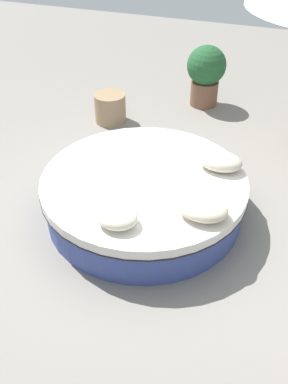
{
  "coord_description": "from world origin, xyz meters",
  "views": [
    {
      "loc": [
        -1.32,
        3.57,
        3.21
      ],
      "look_at": [
        0.0,
        0.0,
        0.3
      ],
      "focal_mm": 39.44,
      "sensor_mm": 36.0,
      "label": 1
    }
  ],
  "objects": [
    {
      "name": "throw_pillow_1",
      "position": [
        -0.76,
        0.41,
        0.6
      ],
      "size": [
        0.5,
        0.38,
        0.19
      ],
      "primitive_type": "ellipsoid",
      "color": "beige",
      "rests_on": "round_bed"
    },
    {
      "name": "throw_pillow_2",
      "position": [
        -0.75,
        -0.46,
        0.6
      ],
      "size": [
        0.5,
        0.34,
        0.2
      ],
      "primitive_type": "ellipsoid",
      "color": "beige",
      "rests_on": "round_bed"
    },
    {
      "name": "round_bed",
      "position": [
        0.0,
        0.0,
        0.26
      ],
      "size": [
        2.31,
        2.31,
        0.5
      ],
      "color": "#38478C",
      "rests_on": "ground_plane"
    },
    {
      "name": "ground_plane",
      "position": [
        0.0,
        0.0,
        0.0
      ],
      "size": [
        16.0,
        16.0,
        0.0
      ],
      "primitive_type": "plane",
      "color": "gray"
    },
    {
      "name": "planter",
      "position": [
        0.05,
        -3.08,
        0.57
      ],
      "size": [
        0.64,
        0.64,
        1.01
      ],
      "color": "brown",
      "rests_on": "ground_plane"
    },
    {
      "name": "side_table",
      "position": [
        1.29,
        -1.96,
        0.23
      ],
      "size": [
        0.49,
        0.49,
        0.45
      ],
      "primitive_type": "cylinder",
      "color": "#997A56",
      "rests_on": "ground_plane"
    },
    {
      "name": "throw_pillow_0",
      "position": [
        -0.02,
        0.81,
        0.59
      ],
      "size": [
        0.41,
        0.35,
        0.17
      ],
      "primitive_type": "ellipsoid",
      "color": "beige",
      "rests_on": "round_bed"
    }
  ]
}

